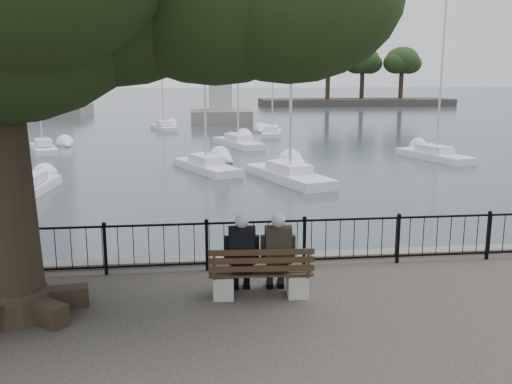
{
  "coord_description": "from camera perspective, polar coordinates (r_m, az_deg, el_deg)",
  "views": [
    {
      "loc": [
        -1.31,
        -8.56,
        3.91
      ],
      "look_at": [
        0.0,
        2.5,
        1.6
      ],
      "focal_mm": 40.0,
      "sensor_mm": 36.0,
      "label": 1
    }
  ],
  "objects": [
    {
      "name": "harbor",
      "position": [
        12.44,
        -0.27,
        -9.04
      ],
      "size": [
        260.0,
        260.0,
        1.2
      ],
      "color": "#615C55",
      "rests_on": "ground"
    },
    {
      "name": "railing",
      "position": [
        11.63,
        -0.0,
        -5.03
      ],
      "size": [
        22.06,
        0.06,
        1.0
      ],
      "color": "black",
      "rests_on": "ground"
    },
    {
      "name": "bench",
      "position": [
        10.24,
        0.46,
        -8.69
      ],
      "size": [
        1.86,
        0.66,
        0.97
      ],
      "color": "#9A9891",
      "rests_on": "ground"
    },
    {
      "name": "person_left",
      "position": [
        10.2,
        -1.45,
        -6.58
      ],
      "size": [
        0.46,
        0.78,
        1.54
      ],
      "color": "black",
      "rests_on": "ground"
    },
    {
      "name": "person_right",
      "position": [
        10.24,
        2.14,
        -6.51
      ],
      "size": [
        0.46,
        0.78,
        1.54
      ],
      "color": "black",
      "rests_on": "ground"
    },
    {
      "name": "lighthouse",
      "position": [
        72.87,
        -20.9,
        16.78
      ],
      "size": [
        9.5,
        9.5,
        29.24
      ],
      "color": "#615C55",
      "rests_on": "ground"
    },
    {
      "name": "lion_monument",
      "position": [
        58.64,
        -3.57,
        9.08
      ],
      "size": [
        6.02,
        6.02,
        8.87
      ],
      "color": "#615C55",
      "rests_on": "ground"
    },
    {
      "name": "sailboat_a",
      "position": [
        25.78,
        -21.7,
        0.56
      ],
      "size": [
        1.73,
        4.74,
        8.78
      ],
      "color": "silver",
      "rests_on": "ground"
    },
    {
      "name": "sailboat_b",
      "position": [
        29.51,
        -5.02,
        2.8
      ],
      "size": [
        3.45,
        5.47,
        12.11
      ],
      "color": "silver",
      "rests_on": "ground"
    },
    {
      "name": "sailboat_c",
      "position": [
        26.73,
        3.29,
        1.87
      ],
      "size": [
        3.53,
        6.25,
        12.41
      ],
      "color": "silver",
      "rests_on": "ground"
    },
    {
      "name": "sailboat_d",
      "position": [
        35.01,
        17.38,
        3.59
      ],
      "size": [
        2.92,
        5.65,
        9.17
      ],
      "color": "silver",
      "rests_on": "ground"
    },
    {
      "name": "sailboat_e",
      "position": [
        39.27,
        -20.47,
        4.25
      ],
      "size": [
        2.75,
        4.84,
        9.65
      ],
      "color": "silver",
      "rests_on": "ground"
    },
    {
      "name": "sailboat_f",
      "position": [
        39.62,
        -1.83,
        5.1
      ],
      "size": [
        3.29,
        5.77,
        12.04
      ],
      "color": "silver",
      "rests_on": "ground"
    },
    {
      "name": "sailboat_g",
      "position": [
        46.46,
        1.58,
        6.0
      ],
      "size": [
        2.32,
        5.13,
        8.68
      ],
      "color": "silver",
      "rests_on": "ground"
    },
    {
      "name": "sailboat_h",
      "position": [
        52.01,
        -9.23,
        6.51
      ],
      "size": [
        2.67,
        4.91,
        10.09
      ],
      "color": "silver",
      "rests_on": "ground"
    },
    {
      "name": "far_shore",
      "position": [
        92.02,
        10.39,
        10.97
      ],
      "size": [
        30.0,
        8.6,
        9.18
      ],
      "color": "#2C2823",
      "rests_on": "ground"
    }
  ]
}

